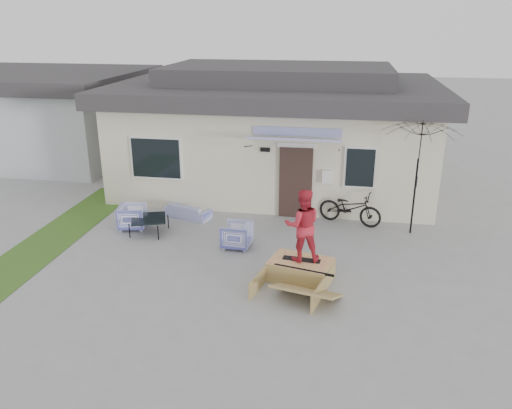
% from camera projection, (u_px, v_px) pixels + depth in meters
% --- Properties ---
extents(ground, '(90.00, 90.00, 0.00)m').
position_uv_depth(ground, '(228.00, 287.00, 11.18)').
color(ground, gray).
rests_on(ground, ground).
extents(grass_strip, '(1.40, 8.00, 0.01)m').
position_uv_depth(grass_strip, '(58.00, 235.00, 13.87)').
color(grass_strip, '#335B1E').
rests_on(grass_strip, ground).
extents(house, '(10.80, 8.49, 4.10)m').
position_uv_depth(house, '(278.00, 127.00, 17.91)').
color(house, beige).
rests_on(house, ground).
extents(neighbor_house, '(8.60, 7.60, 3.50)m').
position_uv_depth(neighbor_house, '(37.00, 113.00, 21.52)').
color(neighbor_house, '#ADB3BA').
rests_on(neighbor_house, ground).
extents(loveseat, '(1.44, 0.81, 0.54)m').
position_uv_depth(loveseat, '(188.00, 208.00, 15.04)').
color(loveseat, '#4248B0').
rests_on(loveseat, ground).
extents(armchair_left, '(0.81, 0.85, 0.75)m').
position_uv_depth(armchair_left, '(133.00, 216.00, 14.21)').
color(armchair_left, '#4248B0').
rests_on(armchair_left, ground).
extents(armchair_right, '(0.70, 0.74, 0.73)m').
position_uv_depth(armchair_right, '(237.00, 234.00, 13.03)').
color(armchair_right, '#4248B0').
rests_on(armchair_right, ground).
extents(coffee_table, '(1.16, 1.16, 0.44)m').
position_uv_depth(coffee_table, '(149.00, 225.00, 13.93)').
color(coffee_table, black).
rests_on(coffee_table, ground).
extents(bicycle, '(1.92, 1.15, 1.16)m').
position_uv_depth(bicycle, '(350.00, 204.00, 14.46)').
color(bicycle, black).
rests_on(bicycle, ground).
extents(patio_umbrella, '(2.56, 2.48, 2.20)m').
position_uv_depth(patio_umbrella, '(417.00, 172.00, 13.42)').
color(patio_umbrella, black).
rests_on(patio_umbrella, ground).
extents(skate_ramp, '(1.72, 2.05, 0.45)m').
position_uv_depth(skate_ramp, '(300.00, 270.00, 11.47)').
color(skate_ramp, olive).
rests_on(skate_ramp, ground).
extents(skateboard, '(0.86, 0.29, 0.05)m').
position_uv_depth(skateboard, '(301.00, 259.00, 11.42)').
color(skateboard, black).
rests_on(skateboard, skate_ramp).
extents(skater, '(0.91, 0.77, 1.65)m').
position_uv_depth(skater, '(303.00, 224.00, 11.13)').
color(skater, red).
rests_on(skater, skateboard).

